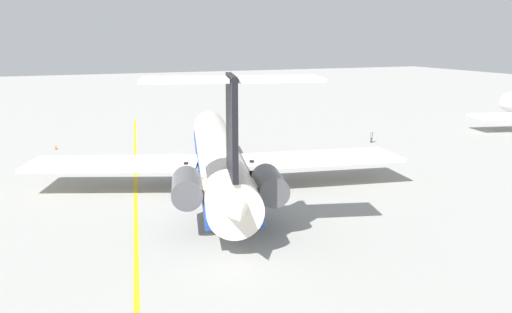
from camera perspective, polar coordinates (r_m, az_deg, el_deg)
The scene contains 5 objects.
ground at distance 59.29m, azimuth -16.63°, elevation -2.98°, with size 341.33×341.33×0.00m, color #9E9E99.
main_jetliner at distance 54.77m, azimuth -3.72°, elevation -0.11°, with size 41.38×37.04×12.24m.
ground_crew_near_nose at distance 81.71m, azimuth 11.47°, elevation 2.10°, with size 0.27×0.40×1.69m.
safety_cone_tail at distance 79.93m, azimuth -19.35°, elevation 0.85°, with size 0.40×0.40×0.55m, color #EA590F.
taxiway_centreline at distance 54.76m, azimuth -11.94°, elevation -3.96°, with size 102.28×0.36×0.01m, color gold.
Camera 1 is at (57.16, -5.16, 14.86)m, focal length 40.06 mm.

